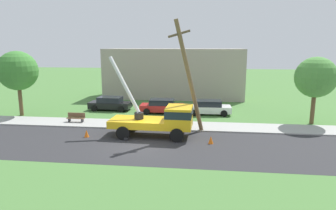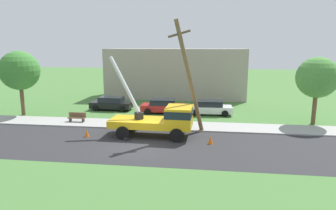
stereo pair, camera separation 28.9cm
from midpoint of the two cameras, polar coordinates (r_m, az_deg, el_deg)
name	(u,v)px [view 2 (the right image)]	position (r m, az deg, el deg)	size (l,w,h in m)	color
ground_plane	(165,109)	(32.52, -0.28, -0.82)	(120.00, 120.00, 0.00)	#477538
road_asphalt	(141,145)	(21.10, -4.80, -7.54)	(80.00, 7.54, 0.01)	#2B2B2D
sidewalk_strip	(154,125)	(25.99, -2.34, -3.79)	(80.00, 2.89, 0.10)	#9E9E99
utility_truck	(162,118)	(22.55, -0.77, -2.55)	(6.76, 3.21, 5.98)	gold
leaning_utility_pole	(189,76)	(23.01, 4.42, 5.50)	(2.81, 1.83, 8.77)	brown
traffic_cone_ahead	(211,140)	(21.37, 8.49, -6.61)	(0.36, 0.36, 0.56)	orange
traffic_cone_behind	(87,133)	(23.52, -14.87, -5.20)	(0.36, 0.36, 0.56)	orange
parked_sedan_black	(111,103)	(32.66, -10.46, 0.32)	(4.45, 2.10, 1.42)	black
parked_sedan_red	(163,106)	(30.62, -0.70, -0.21)	(4.45, 2.10, 1.42)	#B21E1E
parked_sedan_white	(210,108)	(30.23, 8.20, -0.48)	(4.45, 2.11, 1.42)	silver
park_bench	(77,117)	(28.01, -16.66, -2.29)	(1.60, 0.45, 0.90)	brown
roadside_tree_near	(317,78)	(28.77, 26.80, 4.66)	(3.51, 3.51, 5.87)	brown
roadside_tree_far	(20,71)	(32.45, -26.19, 5.87)	(3.78, 3.78, 6.31)	brown
lowrise_building_backdrop	(176,73)	(40.12, 1.70, 6.08)	(18.00, 6.00, 6.40)	#A5998C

